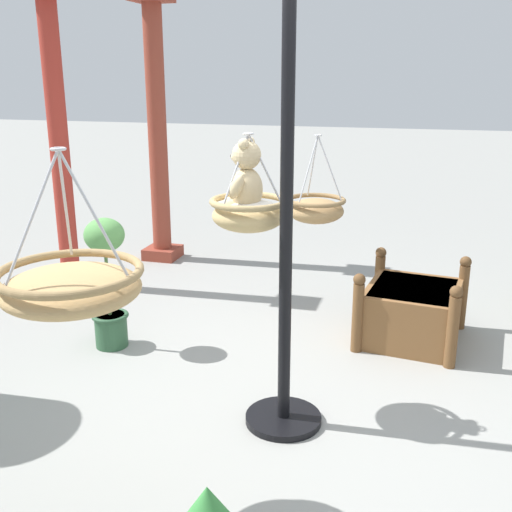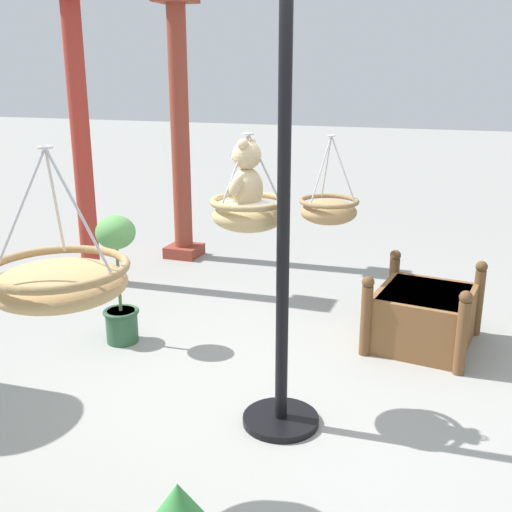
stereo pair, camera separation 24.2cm
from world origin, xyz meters
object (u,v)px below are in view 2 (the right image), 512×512
Objects in this scene: greenhouse_pillar_right at (180,137)px; hanging_basket_right_low at (329,210)px; wooden_planter_box at (424,315)px; display_pole_central at (282,300)px; teddy_bear at (245,180)px; greenhouse_pillar_left at (82,148)px; potted_plant_small_succulent at (119,276)px; hanging_basket_left_high at (58,281)px; hanging_basket_with_teddy at (249,212)px.

hanging_basket_right_low is at bearing -123.52° from greenhouse_pillar_right.
wooden_planter_box is at bearing -118.43° from greenhouse_pillar_right.
display_pole_central is at bearing 154.38° from wooden_planter_box.
greenhouse_pillar_left reaches higher than teddy_bear.
hanging_basket_right_low is at bearing -94.88° from greenhouse_pillar_left.
potted_plant_small_succulent is (-2.17, -0.56, -0.78)m from greenhouse_pillar_right.
greenhouse_pillar_left is 0.98× the size of greenhouse_pillar_right.
hanging_basket_left_high is 0.73× the size of wooden_planter_box.
hanging_basket_with_teddy is at bearing 143.46° from wooden_planter_box.
display_pole_central is 3.71× the size of hanging_basket_left_high.
wooden_planter_box is 2.26m from potted_plant_small_succulent.
potted_plant_small_succulent is (-0.72, 2.12, 0.29)m from wooden_planter_box.
display_pole_central is 2.72× the size of wooden_planter_box.
hanging_basket_with_teddy is 1.81m from wooden_planter_box.
potted_plant_small_succulent is at bearing -165.55° from greenhouse_pillar_right.
hanging_basket_left_high reaches higher than hanging_basket_right_low.
teddy_bear reaches higher than wooden_planter_box.
display_pole_central is 1.62m from wooden_planter_box.
greenhouse_pillar_left is (1.78, 2.49, 0.52)m from display_pole_central.
greenhouse_pillar_left is (1.63, 2.24, 0.09)m from hanging_basket_with_teddy.
wooden_planter_box is (1.23, -0.93, -1.14)m from teddy_bear.
hanging_basket_with_teddy is 2.77m from greenhouse_pillar_left.
greenhouse_pillar_right reaches higher than hanging_basket_right_low.
potted_plant_small_succulent is (1.65, 0.79, -0.59)m from hanging_basket_left_high.
hanging_basket_with_teddy is 0.20× the size of greenhouse_pillar_right.
greenhouse_pillar_right reaches higher than teddy_bear.
teddy_bear is 1.50m from hanging_basket_right_low.
potted_plant_small_succulent is (0.51, 1.19, -0.85)m from teddy_bear.
teddy_bear is at bearing 90.00° from hanging_basket_with_teddy.
display_pole_central is at bearing -34.27° from hanging_basket_left_high.
greenhouse_pillar_left is 1.70m from potted_plant_small_succulent.
potted_plant_small_succulent is at bearing 108.80° from wooden_planter_box.
greenhouse_pillar_left is at bearing 42.73° from potted_plant_small_succulent.
hanging_basket_right_low is 0.26× the size of greenhouse_pillar_left.
greenhouse_pillar_left is at bearing 155.76° from greenhouse_pillar_right.
hanging_basket_left_high is at bearing 160.56° from teddy_bear.
hanging_basket_with_teddy is 0.80× the size of hanging_basket_right_low.
greenhouse_pillar_right reaches higher than hanging_basket_with_teddy.
display_pole_central is 0.92× the size of greenhouse_pillar_left.
wooden_planter_box is (-0.40, -3.16, -1.05)m from greenhouse_pillar_left.
greenhouse_pillar_left is at bearing 33.35° from hanging_basket_left_high.
hanging_basket_right_low is 0.76× the size of wooden_planter_box.
hanging_basket_left_high is at bearing -160.59° from greenhouse_pillar_right.
greenhouse_pillar_right is 2.79× the size of potted_plant_small_succulent.
teddy_bear is (0.15, 0.27, 0.62)m from display_pole_central.
wooden_planter_box is (1.23, -0.91, -0.96)m from hanging_basket_with_teddy.
greenhouse_pillar_right is (3.82, 1.35, 0.19)m from hanging_basket_left_high.
teddy_bear is at bearing -113.24° from potted_plant_small_succulent.
potted_plant_small_succulent reaches higher than wooden_planter_box.
wooden_planter_box is at bearing -36.54° from hanging_basket_with_teddy.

